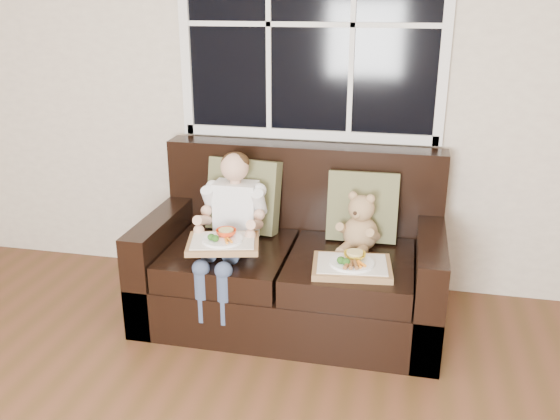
% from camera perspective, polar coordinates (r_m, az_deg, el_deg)
% --- Properties ---
extents(room_walls, '(4.52, 5.02, 2.71)m').
position_cam_1_polar(room_walls, '(1.36, -21.76, 9.35)').
color(room_walls, beige).
rests_on(room_walls, ground).
extents(window_back, '(1.62, 0.04, 1.37)m').
position_cam_1_polar(window_back, '(3.64, 2.95, 17.42)').
color(window_back, black).
rests_on(window_back, room_walls).
extents(loveseat, '(1.70, 0.92, 0.96)m').
position_cam_1_polar(loveseat, '(3.52, 1.29, -5.30)').
color(loveseat, black).
rests_on(loveseat, ground).
extents(pillow_left, '(0.46, 0.26, 0.45)m').
position_cam_1_polar(pillow_left, '(3.60, -3.52, 1.43)').
color(pillow_left, '#636840').
rests_on(pillow_left, loveseat).
extents(pillow_right, '(0.41, 0.19, 0.42)m').
position_cam_1_polar(pillow_right, '(3.48, 7.96, 0.35)').
color(pillow_right, '#636840').
rests_on(pillow_right, loveseat).
extents(child, '(0.36, 0.59, 0.81)m').
position_cam_1_polar(child, '(3.37, -4.70, -0.60)').
color(child, white).
rests_on(child, loveseat).
extents(teddy_bear, '(0.24, 0.29, 0.35)m').
position_cam_1_polar(teddy_bear, '(3.36, 7.77, -1.57)').
color(teddy_bear, tan).
rests_on(teddy_bear, loveseat).
extents(tray_left, '(0.44, 0.37, 0.09)m').
position_cam_1_polar(tray_left, '(3.18, -5.49, -3.04)').
color(tray_left, '#936942').
rests_on(tray_left, child).
extents(tray_right, '(0.44, 0.36, 0.09)m').
position_cam_1_polar(tray_right, '(3.14, 6.94, -5.29)').
color(tray_right, '#936942').
rests_on(tray_right, loveseat).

